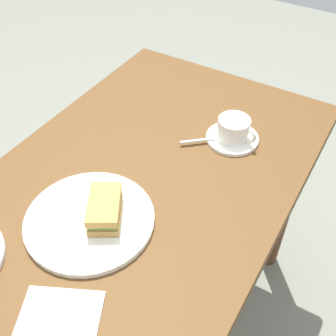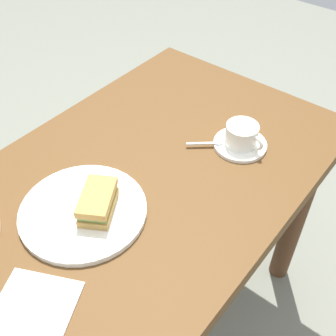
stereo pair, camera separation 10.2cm
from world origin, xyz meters
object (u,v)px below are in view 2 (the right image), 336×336
Objects in this scene: sandwich_front at (98,202)px; spoon at (211,143)px; sandwich_plate at (83,211)px; coffee_saucer at (240,144)px; dining_table at (142,209)px; coffee_cup at (242,134)px; napkin at (33,310)px.

sandwich_front is 0.36m from spoon.
sandwich_plate is at bearing -14.31° from spoon.
coffee_saucer is 0.08m from spoon.
dining_table is 9.92× the size of coffee_cup.
coffee_saucer reaches higher than dining_table.
coffee_saucer is at bearing 152.15° from dining_table.
coffee_saucer is (-0.25, 0.13, 0.13)m from dining_table.
coffee_cup is at bearing 162.48° from sandwich_front.
napkin reaches higher than dining_table.
sandwich_front is at bearing -17.52° from coffee_cup.
sandwich_front reaches higher than coffee_saucer.
dining_table is at bearing -28.15° from coffee_cup.
coffee_saucer reaches higher than napkin.
coffee_cup is (0.00, 0.00, 0.04)m from coffee_saucer.
sandwich_front reaches higher than sandwich_plate.
coffee_cup is (-0.40, 0.13, 0.00)m from sandwich_front.
spoon is at bearing -49.80° from coffee_cup.
coffee_saucer is 1.73× the size of spoon.
spoon is at bearing -48.93° from coffee_saucer.
napkin is at bearing 16.31° from sandwich_front.
coffee_cup is (-0.42, 0.15, 0.03)m from sandwich_plate.
sandwich_plate is 0.38m from spoon.
dining_table is 13.53× the size of spoon.
coffee_saucer is at bearing 162.69° from sandwich_front.
coffee_saucer is at bearing 175.28° from napkin.
coffee_cup is (-0.25, 0.13, 0.17)m from dining_table.
coffee_cup reaches higher than sandwich_plate.
sandwich_front is 0.90× the size of napkin.
dining_table is at bearing -168.52° from napkin.
coffee_cup is 1.36× the size of spoon.
sandwich_plate is (0.17, -0.02, 0.14)m from dining_table.
spoon reaches higher than dining_table.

